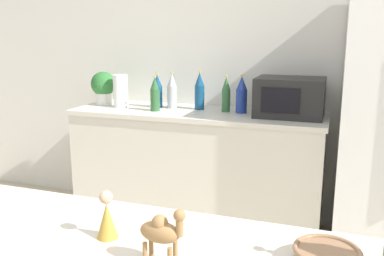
# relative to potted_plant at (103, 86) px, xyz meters

# --- Properties ---
(wall_back) EXTENTS (8.00, 0.06, 2.55)m
(wall_back) POSITION_rel_potted_plant_xyz_m (1.20, 0.30, 0.19)
(wall_back) COLOR silver
(wall_back) RESTS_ON ground_plane
(back_counter) EXTENTS (1.96, 0.63, 0.93)m
(back_counter) POSITION_rel_potted_plant_xyz_m (0.83, -0.03, -0.62)
(back_counter) COLOR silver
(back_counter) RESTS_ON ground_plane
(potted_plant) EXTENTS (0.20, 0.20, 0.28)m
(potted_plant) POSITION_rel_potted_plant_xyz_m (0.00, 0.00, 0.00)
(potted_plant) COLOR silver
(potted_plant) RESTS_ON back_counter
(paper_towel_roll) EXTENTS (0.12, 0.12, 0.26)m
(paper_towel_roll) POSITION_rel_potted_plant_xyz_m (0.19, -0.06, -0.02)
(paper_towel_roll) COLOR white
(paper_towel_roll) RESTS_ON back_counter
(microwave) EXTENTS (0.48, 0.37, 0.28)m
(microwave) POSITION_rel_potted_plant_xyz_m (1.53, -0.01, -0.01)
(microwave) COLOR black
(microwave) RESTS_ON back_counter
(back_bottle_0) EXTENTS (0.08, 0.08, 0.30)m
(back_bottle_0) POSITION_rel_potted_plant_xyz_m (0.83, 0.05, -0.01)
(back_bottle_0) COLOR navy
(back_bottle_0) RESTS_ON back_counter
(back_bottle_1) EXTENTS (0.06, 0.06, 0.28)m
(back_bottle_1) POSITION_rel_potted_plant_xyz_m (1.05, 0.02, -0.02)
(back_bottle_1) COLOR #2D6033
(back_bottle_1) RESTS_ON back_counter
(back_bottle_2) EXTENTS (0.08, 0.08, 0.29)m
(back_bottle_2) POSITION_rel_potted_plant_xyz_m (0.60, 0.04, -0.02)
(back_bottle_2) COLOR #B2B7BC
(back_bottle_2) RESTS_ON back_counter
(back_bottle_3) EXTENTS (0.07, 0.07, 0.27)m
(back_bottle_3) POSITION_rel_potted_plant_xyz_m (0.52, -0.12, -0.03)
(back_bottle_3) COLOR #2D6033
(back_bottle_3) RESTS_ON back_counter
(back_bottle_4) EXTENTS (0.08, 0.08, 0.29)m
(back_bottle_4) POSITION_rel_potted_plant_xyz_m (1.17, 0.01, -0.02)
(back_bottle_4) COLOR navy
(back_bottle_4) RESTS_ON back_counter
(back_bottle_5) EXTENTS (0.08, 0.08, 0.28)m
(back_bottle_5) POSITION_rel_potted_plant_xyz_m (0.48, 0.03, -0.02)
(back_bottle_5) COLOR navy
(back_bottle_5) RESTS_ON back_counter
(fruit_bowl) EXTENTS (0.18, 0.18, 0.05)m
(fruit_bowl) POSITION_rel_potted_plant_xyz_m (1.86, -2.02, -0.14)
(fruit_bowl) COLOR #8C6647
(fruit_bowl) RESTS_ON bar_counter
(camel_figurine_second) EXTENTS (0.13, 0.06, 0.16)m
(camel_figurine_second) POSITION_rel_potted_plant_xyz_m (1.44, -2.15, -0.07)
(camel_figurine_second) COLOR olive
(camel_figurine_second) RESTS_ON bar_counter
(wise_man_figurine_crimson) EXTENTS (0.06, 0.06, 0.15)m
(wise_man_figurine_crimson) POSITION_rel_potted_plant_xyz_m (1.23, -2.07, -0.10)
(wise_man_figurine_crimson) COLOR #B28933
(wise_man_figurine_crimson) RESTS_ON bar_counter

